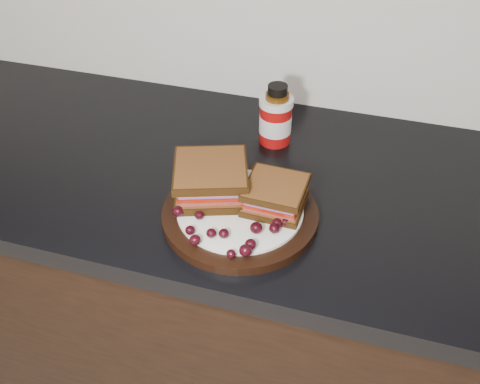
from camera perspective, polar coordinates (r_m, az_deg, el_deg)
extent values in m
cube|color=black|center=(1.46, -8.51, -11.26)|extent=(3.96, 0.58, 0.86)
cube|color=black|center=(1.15, -10.63, 3.12)|extent=(3.98, 0.60, 0.04)
cylinder|color=black|center=(0.96, 0.00, -2.35)|extent=(0.28, 0.28, 0.02)
ellipsoid|color=black|center=(0.93, -6.63, -2.06)|extent=(0.02, 0.02, 0.02)
ellipsoid|color=black|center=(0.93, -4.38, -2.49)|extent=(0.02, 0.02, 0.02)
ellipsoid|color=black|center=(0.90, -5.34, -4.09)|extent=(0.02, 0.02, 0.02)
ellipsoid|color=black|center=(0.88, -4.81, -5.12)|extent=(0.02, 0.02, 0.02)
ellipsoid|color=black|center=(0.89, -3.08, -4.40)|extent=(0.02, 0.02, 0.02)
ellipsoid|color=black|center=(0.89, -1.74, -4.45)|extent=(0.02, 0.02, 0.02)
ellipsoid|color=black|center=(0.86, -0.97, -6.60)|extent=(0.02, 0.02, 0.01)
ellipsoid|color=black|center=(0.86, 0.60, -6.24)|extent=(0.02, 0.02, 0.02)
ellipsoid|color=black|center=(0.87, 1.13, -5.60)|extent=(0.02, 0.02, 0.02)
ellipsoid|color=black|center=(0.90, 1.74, -3.84)|extent=(0.02, 0.02, 0.02)
ellipsoid|color=black|center=(0.90, 3.69, -3.88)|extent=(0.02, 0.02, 0.02)
ellipsoid|color=black|center=(0.91, 3.97, -3.32)|extent=(0.02, 0.02, 0.02)
ellipsoid|color=black|center=(0.91, 4.84, -3.21)|extent=(0.02, 0.02, 0.01)
ellipsoid|color=black|center=(0.93, 5.35, -2.04)|extent=(0.02, 0.02, 0.02)
ellipsoid|color=black|center=(0.96, 4.74, -0.81)|extent=(0.02, 0.02, 0.02)
ellipsoid|color=black|center=(0.95, 3.32, -0.90)|extent=(0.02, 0.02, 0.02)
ellipsoid|color=black|center=(1.00, -1.05, 1.35)|extent=(0.02, 0.02, 0.02)
ellipsoid|color=black|center=(0.99, -1.42, 0.86)|extent=(0.02, 0.02, 0.02)
ellipsoid|color=black|center=(0.98, -3.40, 0.50)|extent=(0.02, 0.02, 0.02)
ellipsoid|color=black|center=(0.97, -3.95, 0.14)|extent=(0.02, 0.02, 0.02)
ellipsoid|color=black|center=(0.95, -3.26, -0.91)|extent=(0.02, 0.02, 0.02)
ellipsoid|color=black|center=(0.94, -4.10, -1.64)|extent=(0.01, 0.01, 0.01)
ellipsoid|color=black|center=(0.98, -2.78, 0.45)|extent=(0.01, 0.01, 0.01)
ellipsoid|color=black|center=(0.98, -3.98, 0.53)|extent=(0.02, 0.02, 0.02)
ellipsoid|color=black|center=(0.96, -3.81, -0.46)|extent=(0.02, 0.02, 0.01)
cylinder|color=#9A0B0B|center=(1.13, 3.80, 7.68)|extent=(0.07, 0.07, 0.10)
cylinder|color=#472607|center=(1.12, 3.91, 8.25)|extent=(0.05, 0.05, 0.13)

